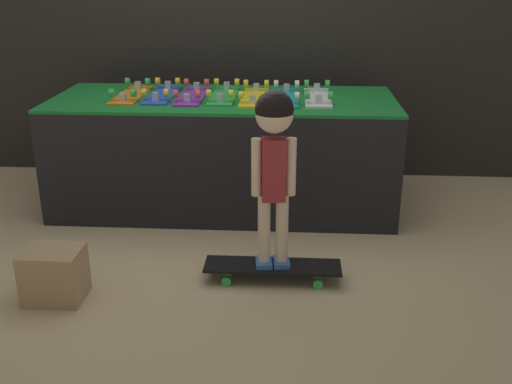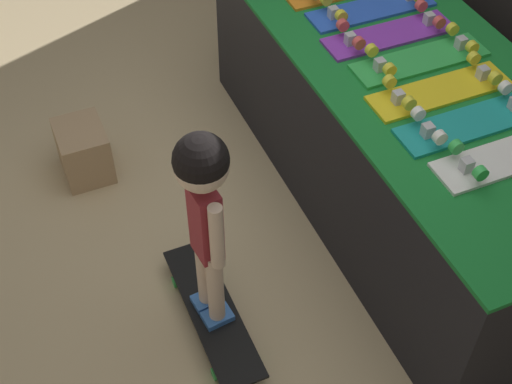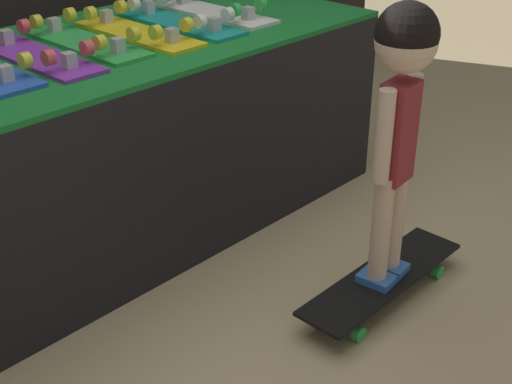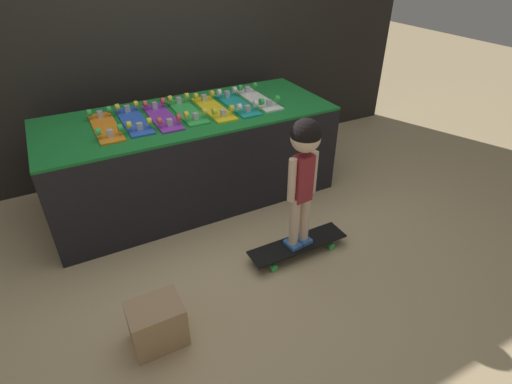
{
  "view_description": "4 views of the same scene",
  "coord_description": "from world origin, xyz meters",
  "views": [
    {
      "loc": [
        0.48,
        -3.41,
        1.64
      ],
      "look_at": [
        0.28,
        -0.25,
        0.43
      ],
      "focal_mm": 42.0,
      "sensor_mm": 36.0,
      "label": 1
    },
    {
      "loc": [
        2.02,
        -0.99,
        2.59
      ],
      "look_at": [
        0.17,
        -0.2,
        0.48
      ],
      "focal_mm": 50.0,
      "sensor_mm": 36.0,
      "label": 2
    },
    {
      "loc": [
        -1.43,
        -1.6,
        1.53
      ],
      "look_at": [
        0.12,
        -0.13,
        0.4
      ],
      "focal_mm": 50.0,
      "sensor_mm": 36.0,
      "label": 3
    },
    {
      "loc": [
        -0.94,
        -2.34,
        1.97
      ],
      "look_at": [
        0.17,
        -0.24,
        0.46
      ],
      "focal_mm": 28.0,
      "sensor_mm": 36.0,
      "label": 4
    }
  ],
  "objects": [
    {
      "name": "storage_box",
      "position": [
        -0.73,
        -0.76,
        0.14
      ],
      "size": [
        0.3,
        0.23,
        0.28
      ],
      "color": "tan",
      "rests_on": "ground_plane"
    },
    {
      "name": "skateboard_green_on_rack",
      "position": [
        0.0,
        0.63,
        0.8
      ],
      "size": [
        0.18,
        0.61,
        0.09
      ],
      "color": "green",
      "rests_on": "display_rack"
    },
    {
      "name": "skateboard_white_on_rack",
      "position": [
        0.64,
        0.61,
        0.8
      ],
      "size": [
        0.18,
        0.61,
        0.09
      ],
      "color": "white",
      "rests_on": "display_rack"
    },
    {
      "name": "skateboard_purple_on_rack",
      "position": [
        -0.21,
        0.6,
        0.8
      ],
      "size": [
        0.18,
        0.61,
        0.09
      ],
      "color": "purple",
      "rests_on": "display_rack"
    },
    {
      "name": "child",
      "position": [
        0.38,
        -0.49,
        0.77
      ],
      "size": [
        0.23,
        0.2,
        0.96
      ],
      "rotation": [
        0.0,
        0.0,
        0.1
      ],
      "color": "#3870C6",
      "rests_on": "skateboard_on_floor"
    },
    {
      "name": "back_wall",
      "position": [
        0.0,
        1.37,
        1.22
      ],
      "size": [
        5.52,
        0.1,
        2.45
      ],
      "color": "black",
      "rests_on": "ground_plane"
    },
    {
      "name": "skateboard_teal_on_rack",
      "position": [
        0.43,
        0.59,
        0.8
      ],
      "size": [
        0.18,
        0.61,
        0.09
      ],
      "color": "teal",
      "rests_on": "display_rack"
    },
    {
      "name": "skateboard_on_floor",
      "position": [
        0.38,
        -0.49,
        0.07
      ],
      "size": [
        0.75,
        0.19,
        0.09
      ],
      "color": "black",
      "rests_on": "ground_plane"
    },
    {
      "name": "skateboard_yellow_on_rack",
      "position": [
        0.21,
        0.59,
        0.8
      ],
      "size": [
        0.18,
        0.61,
        0.09
      ],
      "color": "yellow",
      "rests_on": "display_rack"
    },
    {
      "name": "skateboard_blue_on_rack",
      "position": [
        -0.43,
        0.63,
        0.8
      ],
      "size": [
        0.18,
        0.61,
        0.09
      ],
      "color": "blue",
      "rests_on": "display_rack"
    },
    {
      "name": "skateboard_orange_on_rack",
      "position": [
        -0.64,
        0.61,
        0.8
      ],
      "size": [
        0.18,
        0.61,
        0.09
      ],
      "color": "orange",
      "rests_on": "display_rack"
    },
    {
      "name": "ground_plane",
      "position": [
        0.0,
        0.0,
        0.0
      ],
      "size": [
        16.0,
        16.0,
        0.0
      ],
      "primitive_type": "plane",
      "color": "tan"
    },
    {
      "name": "display_rack",
      "position": [
        0.0,
        0.61,
        0.39
      ],
      "size": [
        2.34,
        0.94,
        0.78
      ],
      "color": "black",
      "rests_on": "ground_plane"
    }
  ]
}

